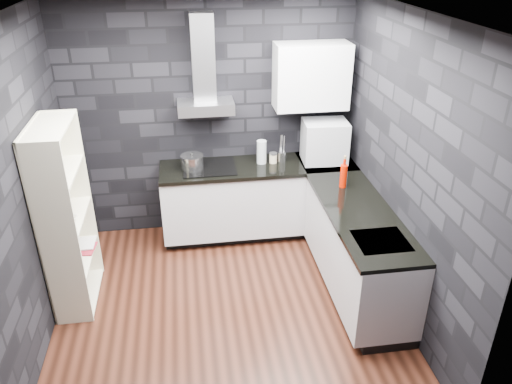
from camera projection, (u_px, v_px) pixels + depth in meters
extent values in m
plane|color=#401E13|center=(227.00, 307.00, 4.83)|extent=(3.20, 3.20, 0.00)
plane|color=silver|center=(217.00, 14.00, 3.58)|extent=(3.20, 3.20, 0.00)
cube|color=black|center=(210.00, 119.00, 5.63)|extent=(3.20, 0.05, 2.70)
cube|color=black|center=(249.00, 310.00, 2.78)|extent=(3.20, 0.05, 2.70)
cube|color=black|center=(21.00, 196.00, 3.99)|extent=(0.05, 3.20, 2.70)
cube|color=black|center=(406.00, 170.00, 4.42)|extent=(0.05, 3.20, 2.70)
cube|color=black|center=(257.00, 227.00, 6.04)|extent=(2.18, 0.50, 0.10)
cube|color=black|center=(357.00, 284.00, 5.07)|extent=(0.50, 1.78, 0.10)
cube|color=silver|center=(258.00, 198.00, 5.81)|extent=(2.20, 0.60, 0.76)
cube|color=silver|center=(357.00, 249.00, 4.86)|extent=(0.60, 1.80, 0.76)
cube|color=black|center=(258.00, 167.00, 5.62)|extent=(2.20, 0.62, 0.04)
cube|color=black|center=(360.00, 213.00, 4.68)|extent=(0.62, 1.80, 0.04)
cube|color=black|center=(327.00, 162.00, 5.73)|extent=(0.62, 0.62, 0.04)
cube|color=#B1B1B6|center=(206.00, 107.00, 5.36)|extent=(0.60, 0.34, 0.12)
cube|color=#B1B1B6|center=(203.00, 58.00, 5.18)|extent=(0.24, 0.20, 0.90)
cube|color=white|center=(311.00, 76.00, 5.37)|extent=(0.80, 0.35, 0.70)
cube|color=black|center=(209.00, 167.00, 5.54)|extent=(0.58, 0.50, 0.01)
cube|color=#B1B1B6|center=(381.00, 241.00, 4.23)|extent=(0.44, 0.40, 0.01)
cylinder|color=silver|center=(192.00, 163.00, 5.47)|extent=(0.25, 0.25, 0.14)
cylinder|color=silver|center=(262.00, 152.00, 5.60)|extent=(0.12, 0.12, 0.27)
cylinder|color=beige|center=(273.00, 158.00, 5.65)|extent=(0.10, 0.10, 0.10)
cylinder|color=silver|center=(282.00, 157.00, 5.67)|extent=(0.12, 0.12, 0.12)
cube|color=#B3B6BC|center=(324.00, 142.00, 5.62)|extent=(0.51, 0.40, 0.49)
cylinder|color=#B51300|center=(343.00, 176.00, 5.07)|extent=(0.08, 0.08, 0.24)
cube|color=beige|center=(66.00, 218.00, 4.57)|extent=(0.49, 0.85, 1.80)
imported|color=silver|center=(63.00, 221.00, 4.44)|extent=(0.29, 0.29, 0.06)
imported|color=maroon|center=(75.00, 240.00, 4.84)|extent=(0.18, 0.05, 0.24)
imported|color=#B2B2B2|center=(75.00, 235.00, 4.88)|extent=(0.18, 0.02, 0.24)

